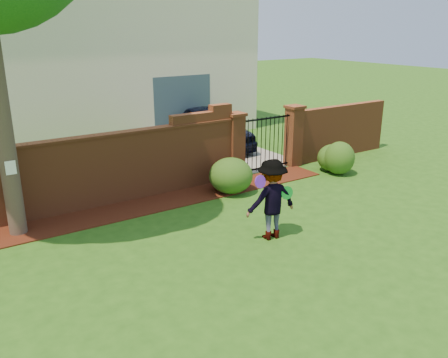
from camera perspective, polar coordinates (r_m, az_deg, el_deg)
ground at (r=9.28m, az=3.38°, el=-8.78°), size 80.00×80.00×0.01m
mulch_bed at (r=11.50m, az=-10.56°, el=-3.45°), size 11.10×1.08×0.03m
brick_wall at (r=11.47m, az=-17.01°, el=0.80°), size 8.70×0.31×2.16m
brick_wall_return at (r=16.07m, az=13.77°, el=5.67°), size 4.00×0.25×1.70m
pillar_left at (r=13.32m, az=1.36°, el=4.12°), size 0.50×0.50×1.88m
pillar_right at (r=14.66m, az=8.44°, el=5.24°), size 0.50×0.50×1.88m
iron_gate at (r=13.99m, az=5.06°, el=4.31°), size 1.78×0.03×1.60m
driveway at (r=17.39m, az=-3.28°, el=4.24°), size 3.20×8.00×0.01m
house at (r=19.54m, az=-16.23°, el=14.49°), size 12.40×6.40×6.30m
car at (r=16.69m, az=-1.03°, el=6.17°), size 2.09×4.33×1.43m
paper_notice at (r=10.24m, az=-24.44°, el=1.25°), size 0.20×0.01×0.28m
shrub_left at (r=12.21m, az=0.84°, el=0.41°), size 1.14×1.14×0.94m
shrub_middle at (r=14.16m, az=13.81°, el=2.48°), size 0.89×0.89×0.97m
shrub_right at (r=14.42m, az=13.07°, el=2.51°), size 0.92×0.92×0.82m
man at (r=9.53m, az=5.85°, el=-2.55°), size 1.16×0.78×1.68m
frisbee_purple at (r=9.09m, az=4.41°, el=-0.33°), size 0.26×0.09×0.26m
frisbee_green at (r=9.55m, az=7.63°, el=-1.67°), size 0.28×0.10×0.27m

